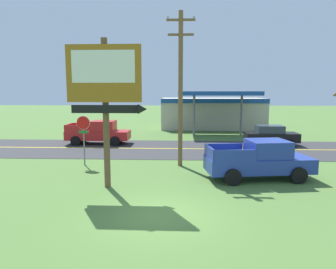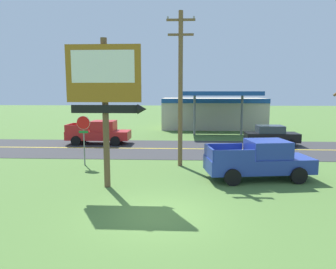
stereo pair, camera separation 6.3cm
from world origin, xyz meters
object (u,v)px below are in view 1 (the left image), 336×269
at_px(gas_station, 212,112).
at_px(car_black_near_lane, 271,135).
at_px(motel_sign, 106,87).
at_px(pickup_blue_parked_on_lawn, 260,160).
at_px(stop_sign, 84,132).
at_px(pickup_red_on_road, 99,133).
at_px(utility_pole, 180,86).

xyz_separation_m(gas_station, car_black_near_lane, (3.65, -11.99, -1.11)).
distance_m(motel_sign, pickup_blue_parked_on_lawn, 8.30).
height_order(stop_sign, pickup_red_on_road, stop_sign).
bearing_deg(utility_pole, motel_sign, -126.07).
xyz_separation_m(motel_sign, pickup_blue_parked_on_lawn, (7.25, 1.83, -3.60)).
relative_size(utility_pole, car_black_near_lane, 2.10).
bearing_deg(motel_sign, pickup_blue_parked_on_lawn, 14.13).
xyz_separation_m(pickup_red_on_road, car_black_near_lane, (14.20, 0.00, -0.13)).
xyz_separation_m(motel_sign, pickup_red_on_road, (-3.62, 11.92, -3.60)).
xyz_separation_m(stop_sign, utility_pole, (5.71, 0.14, 2.65)).
bearing_deg(stop_sign, motel_sign, -60.25).
distance_m(motel_sign, stop_sign, 5.58).
bearing_deg(gas_station, utility_pole, -100.73).
bearing_deg(motel_sign, car_black_near_lane, 48.42).
distance_m(stop_sign, pickup_red_on_road, 7.77).
height_order(motel_sign, gas_station, motel_sign).
height_order(utility_pole, pickup_red_on_road, utility_pole).
bearing_deg(utility_pole, car_black_near_lane, 45.52).
bearing_deg(motel_sign, stop_sign, 119.75).
bearing_deg(motel_sign, pickup_red_on_road, 106.90).
bearing_deg(motel_sign, utility_pole, 53.93).
distance_m(utility_pole, gas_station, 19.99).
distance_m(gas_station, pickup_red_on_road, 16.00).
bearing_deg(stop_sign, pickup_blue_parked_on_lawn, -14.36).
height_order(gas_station, pickup_red_on_road, gas_station).
relative_size(motel_sign, gas_station, 0.56).
bearing_deg(car_black_near_lane, motel_sign, -131.58).
height_order(pickup_red_on_road, car_black_near_lane, pickup_red_on_road).
bearing_deg(utility_pole, pickup_blue_parked_on_lawn, -33.21).
distance_m(utility_pole, pickup_blue_parked_on_lawn, 6.07).
height_order(gas_station, car_black_near_lane, gas_station).
height_order(gas_station, pickup_blue_parked_on_lawn, gas_station).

